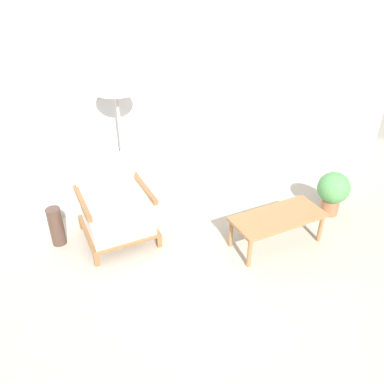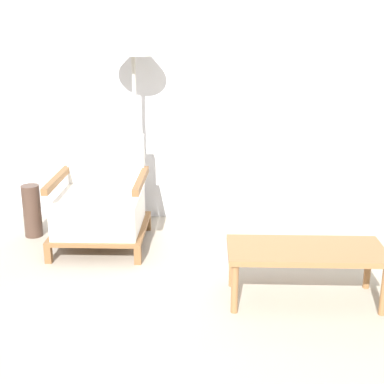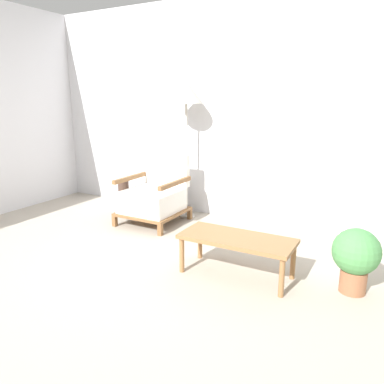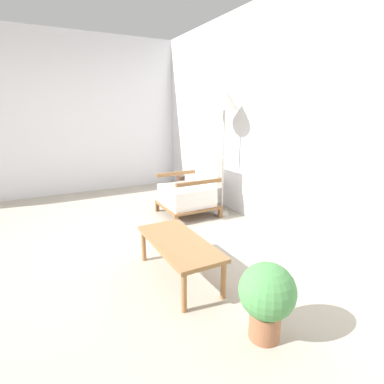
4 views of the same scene
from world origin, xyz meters
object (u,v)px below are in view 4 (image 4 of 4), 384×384
object	(u,v)px
floor_lamp	(224,104)
coffee_table	(179,245)
armchair	(190,192)
vase	(181,189)
potted_plant	(267,296)

from	to	relation	value
floor_lamp	coffee_table	bearing A→B (deg)	-45.90
armchair	vase	xyz separation A→B (m)	(-0.60, 0.15, -0.11)
floor_lamp	vase	world-z (taller)	floor_lamp
armchair	coffee_table	xyz separation A→B (m)	(1.45, -0.87, -0.01)
floor_lamp	vase	size ratio (longest dim) A/B	3.95
armchair	coffee_table	distance (m)	1.69
floor_lamp	potted_plant	xyz separation A→B (m)	(2.14, -1.07, -1.21)
coffee_table	armchair	bearing A→B (deg)	149.20
armchair	potted_plant	bearing A→B (deg)	-16.08
coffee_table	vase	size ratio (longest dim) A/B	2.24
coffee_table	vase	bearing A→B (deg)	153.75
vase	floor_lamp	bearing A→B (deg)	15.87
coffee_table	vase	distance (m)	2.29
coffee_table	potted_plant	size ratio (longest dim) A/B	1.84
floor_lamp	potted_plant	world-z (taller)	floor_lamp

